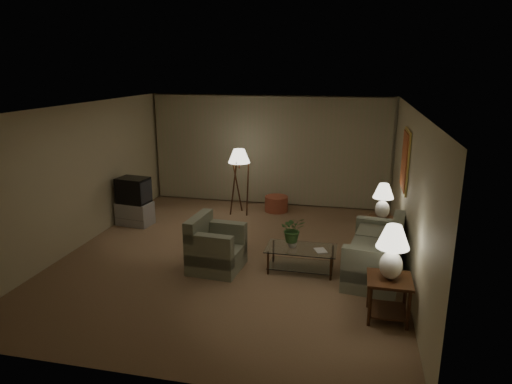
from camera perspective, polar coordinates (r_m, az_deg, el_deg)
ground at (r=8.49m, az=-2.91°, el=-7.91°), size 7.00×7.00×0.00m
room_shell at (r=9.39m, az=-0.47°, el=5.54°), size 6.04×7.02×2.72m
sofa at (r=7.83m, az=14.58°, el=-7.56°), size 1.88×1.28×0.74m
armchair at (r=7.84m, az=-4.95°, el=-7.08°), size 0.99×0.95×0.73m
side_table_near at (r=6.59m, az=16.26°, el=-11.75°), size 0.59×0.59×0.60m
side_table_far at (r=9.00m, az=15.33°, el=-4.41°), size 0.45×0.38×0.60m
table_lamp_near at (r=6.34m, az=16.68°, el=-6.66°), size 0.44×0.44×0.76m
table_lamp_far at (r=8.82m, az=15.60°, el=-0.72°), size 0.39×0.39×0.67m
coffee_table at (r=7.81m, az=5.64°, el=-7.91°), size 1.18×0.64×0.41m
tv_cabinet at (r=10.35m, az=-14.89°, el=-2.60°), size 0.86×0.66×0.50m
crt_tv at (r=10.20m, az=-15.09°, el=0.21°), size 0.77×0.63×0.55m
floor_lamp at (r=10.57m, az=-2.09°, el=1.45°), size 0.50×0.50×1.54m
ottoman at (r=10.94m, az=2.56°, el=-1.47°), size 0.72×0.72×0.37m
vase at (r=7.74m, az=4.58°, el=-6.33°), size 0.19×0.19×0.17m
flowers at (r=7.63m, az=4.63°, el=-4.18°), size 0.49×0.45×0.45m
book at (r=7.64m, az=7.45°, el=-7.33°), size 0.25×0.29×0.02m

